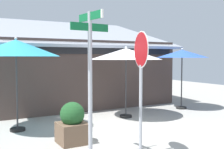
{
  "coord_description": "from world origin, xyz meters",
  "views": [
    {
      "loc": [
        -4.4,
        -6.94,
        2.18
      ],
      "look_at": [
        0.2,
        1.2,
        1.6
      ],
      "focal_mm": 44.98,
      "sensor_mm": 36.0,
      "label": 1
    }
  ],
  "objects_px": {
    "patio_umbrella_ivory_center": "(126,54)",
    "sidewalk_planter": "(72,124)",
    "street_sign_post": "(90,70)",
    "patio_umbrella_teal_left": "(16,48)",
    "patio_umbrella_royal_blue_right": "(182,54)",
    "stop_sign": "(141,69)"
  },
  "relations": [
    {
      "from": "stop_sign",
      "to": "patio_umbrella_royal_blue_right",
      "type": "distance_m",
      "value": 6.13
    },
    {
      "from": "patio_umbrella_royal_blue_right",
      "to": "sidewalk_planter",
      "type": "bearing_deg",
      "value": -158.93
    },
    {
      "from": "street_sign_post",
      "to": "patio_umbrella_ivory_center",
      "type": "bearing_deg",
      "value": 47.73
    },
    {
      "from": "patio_umbrella_ivory_center",
      "to": "sidewalk_planter",
      "type": "xyz_separation_m",
      "value": [
        -2.82,
        -1.93,
        -1.79
      ]
    },
    {
      "from": "patio_umbrella_ivory_center",
      "to": "sidewalk_planter",
      "type": "bearing_deg",
      "value": -145.59
    },
    {
      "from": "patio_umbrella_teal_left",
      "to": "patio_umbrella_ivory_center",
      "type": "height_order",
      "value": "patio_umbrella_teal_left"
    },
    {
      "from": "patio_umbrella_ivory_center",
      "to": "sidewalk_planter",
      "type": "relative_size",
      "value": 2.46
    },
    {
      "from": "street_sign_post",
      "to": "sidewalk_planter",
      "type": "relative_size",
      "value": 2.96
    },
    {
      "from": "patio_umbrella_teal_left",
      "to": "patio_umbrella_ivory_center",
      "type": "distance_m",
      "value": 3.79
    },
    {
      "from": "stop_sign",
      "to": "patio_umbrella_teal_left",
      "type": "distance_m",
      "value": 4.04
    },
    {
      "from": "patio_umbrella_royal_blue_right",
      "to": "street_sign_post",
      "type": "bearing_deg",
      "value": -149.25
    },
    {
      "from": "street_sign_post",
      "to": "sidewalk_planter",
      "type": "height_order",
      "value": "street_sign_post"
    },
    {
      "from": "stop_sign",
      "to": "patio_umbrella_ivory_center",
      "type": "distance_m",
      "value": 3.96
    },
    {
      "from": "patio_umbrella_ivory_center",
      "to": "patio_umbrella_royal_blue_right",
      "type": "distance_m",
      "value": 2.99
    },
    {
      "from": "patio_umbrella_ivory_center",
      "to": "patio_umbrella_royal_blue_right",
      "type": "xyz_separation_m",
      "value": [
        2.97,
        0.3,
        0.02
      ]
    },
    {
      "from": "street_sign_post",
      "to": "patio_umbrella_teal_left",
      "type": "bearing_deg",
      "value": 105.41
    },
    {
      "from": "patio_umbrella_royal_blue_right",
      "to": "sidewalk_planter",
      "type": "xyz_separation_m",
      "value": [
        -5.79,
        -2.23,
        -1.81
      ]
    },
    {
      "from": "patio_umbrella_teal_left",
      "to": "patio_umbrella_royal_blue_right",
      "type": "relative_size",
      "value": 1.08
    },
    {
      "from": "patio_umbrella_teal_left",
      "to": "patio_umbrella_royal_blue_right",
      "type": "bearing_deg",
      "value": 2.51
    },
    {
      "from": "patio_umbrella_teal_left",
      "to": "patio_umbrella_ivory_center",
      "type": "xyz_separation_m",
      "value": [
        3.79,
        -0.0,
        -0.15
      ]
    },
    {
      "from": "street_sign_post",
      "to": "patio_umbrella_royal_blue_right",
      "type": "distance_m",
      "value": 6.85
    },
    {
      "from": "stop_sign",
      "to": "patio_umbrella_ivory_center",
      "type": "xyz_separation_m",
      "value": [
        1.83,
        3.49,
        0.36
      ]
    }
  ]
}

